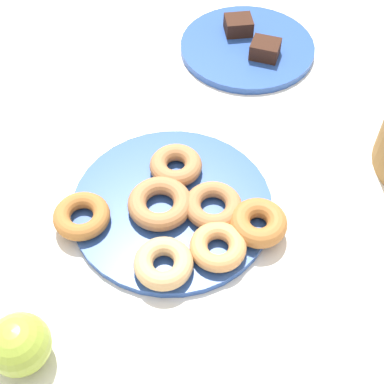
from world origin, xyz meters
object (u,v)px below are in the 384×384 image
(donut_2, at_px, (82,216))
(donut_4, at_px, (213,206))
(brownie_near, at_px, (238,25))
(donut_0, at_px, (166,263))
(brownie_far, at_px, (265,49))
(apple, at_px, (19,344))
(donut_1, at_px, (177,165))
(donut_5, at_px, (258,223))
(donut_plate, at_px, (172,206))
(donut_6, at_px, (218,247))
(donut_3, at_px, (160,204))
(cake_plate, at_px, (247,47))

(donut_2, height_order, donut_4, same)
(brownie_near, bearing_deg, donut_0, -8.76)
(brownie_far, xyz_separation_m, apple, (0.60, -0.30, 0.01))
(apple, bearing_deg, donut_1, 152.41)
(donut_5, relative_size, apple, 1.07)
(donut_plate, height_order, donut_5, donut_5)
(donut_1, distance_m, donut_2, 0.17)
(donut_6, bearing_deg, donut_3, -127.20)
(donut_plate, bearing_deg, donut_2, -71.42)
(brownie_near, bearing_deg, cake_plate, 26.57)
(donut_3, bearing_deg, donut_0, 11.48)
(donut_2, relative_size, donut_3, 0.87)
(donut_1, height_order, donut_3, same)
(donut_6, distance_m, apple, 0.28)
(brownie_far, bearing_deg, donut_0, -16.02)
(apple, bearing_deg, donut_4, 136.86)
(brownie_near, bearing_deg, apple, -20.05)
(donut_plate, xyz_separation_m, brownie_near, (-0.43, 0.09, 0.02))
(brownie_far, bearing_deg, donut_4, -11.91)
(donut_4, bearing_deg, donut_0, -29.20)
(donut_plate, relative_size, donut_0, 3.69)
(donut_0, distance_m, donut_4, 0.12)
(donut_6, bearing_deg, brownie_far, 171.31)
(donut_0, bearing_deg, brownie_near, 171.24)
(donut_5, bearing_deg, donut_1, -128.32)
(cake_plate, distance_m, brownie_near, 0.05)
(cake_plate, height_order, brownie_near, brownie_near)
(donut_6, relative_size, apple, 1.03)
(donut_1, bearing_deg, donut_2, -50.55)
(donut_0, relative_size, donut_1, 1.00)
(donut_6, xyz_separation_m, brownie_far, (-0.44, 0.07, 0.00))
(donut_plate, relative_size, donut_5, 3.65)
(donut_3, height_order, brownie_near, brownie_near)
(cake_plate, bearing_deg, donut_3, -16.96)
(brownie_near, bearing_deg, donut_2, -24.34)
(donut_1, height_order, brownie_far, brownie_far)
(donut_2, relative_size, brownie_far, 1.59)
(donut_2, distance_m, donut_3, 0.11)
(donut_0, bearing_deg, brownie_far, 163.98)
(cake_plate, xyz_separation_m, brownie_near, (-0.04, -0.02, 0.02))
(donut_4, distance_m, brownie_near, 0.44)
(donut_4, bearing_deg, donut_1, -140.28)
(donut_4, bearing_deg, apple, -43.14)
(donut_6, bearing_deg, donut_2, -100.57)
(donut_1, bearing_deg, donut_6, 26.25)
(donut_4, bearing_deg, donut_3, -87.43)
(donut_4, distance_m, brownie_far, 0.38)
(donut_plate, xyz_separation_m, donut_5, (0.04, 0.13, 0.02))
(donut_1, xyz_separation_m, donut_6, (0.14, 0.07, -0.00))
(donut_plate, distance_m, donut_1, 0.07)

